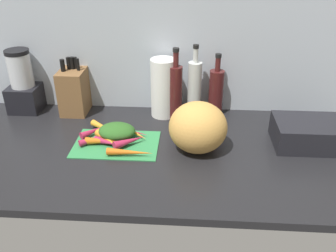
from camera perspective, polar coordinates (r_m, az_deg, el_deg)
The scene contains 23 objects.
ground_plane at distance 146.43cm, azimuth -1.98°, elevation -3.91°, with size 170.00×80.00×3.00cm, color black.
wall_back at distance 168.56cm, azimuth -0.86°, elevation 12.35°, with size 170.00×3.00×60.00cm, color #ADB7C1.
cutting_board at distance 148.71cm, azimuth -8.14°, elevation -2.80°, with size 34.20×22.79×0.80cm, color #338C4C.
carrot_0 at distance 146.68cm, azimuth -9.55°, elevation -2.55°, with size 2.90×2.90×11.67cm, color #B2264C.
carrot_1 at distance 150.55cm, azimuth -10.80°, elevation -1.86°, with size 2.60×2.60×16.92cm, color #B2264C.
carrot_2 at distance 147.25cm, azimuth -9.66°, elevation -2.42°, with size 2.92×2.92×17.26cm, color orange.
carrot_3 at distance 153.64cm, azimuth -7.46°, elevation -0.77°, with size 3.26×3.26×10.87cm, color orange.
carrot_4 at distance 152.44cm, azimuth -5.34°, elevation -1.04°, with size 2.57×2.57×14.56cm, color orange.
carrot_5 at distance 145.58cm, azimuth -6.13°, elevation -2.41°, with size 3.50×3.50×13.34cm, color #B2264C.
carrot_6 at distance 155.77cm, azimuth -11.63°, elevation -0.77°, with size 2.98×2.98×12.45cm, color #B2264C.
carrot_7 at distance 148.29cm, azimuth -9.56°, elevation -2.07°, with size 3.40×3.40×14.35cm, color orange.
carrot_8 at distance 156.75cm, azimuth -9.79°, elevation -0.43°, with size 2.78×2.78×17.22cm, color orange.
carrot_9 at distance 154.22cm, azimuth -5.91°, elevation -0.80°, with size 2.10×2.10×16.90cm, color #B2264C.
carrot_10 at distance 139.10cm, azimuth -6.03°, elevation -4.15°, with size 2.95×2.95×17.89cm, color orange.
carrot_greens_pile at distance 150.32cm, azimuth -8.07°, elevation -0.83°, with size 15.21×11.70×6.44cm, color #2D6023.
winter_squash at distance 139.32cm, azimuth 4.74°, elevation -0.23°, with size 22.61×20.61×20.41cm, color gold.
knife_block at distance 175.95cm, azimuth -14.55°, elevation 5.46°, with size 11.70×16.44×26.27cm.
blender_appliance at distance 184.07cm, azimuth -21.88°, elevation 6.02°, with size 14.22×14.22×29.74cm.
paper_towel_roll at distance 165.49cm, azimuth -0.77°, elevation 6.01°, with size 11.28×11.28×27.17cm, color white.
bottle_0 at distance 162.91cm, azimuth 1.20°, elevation 5.53°, with size 6.05×6.05×33.05cm.
bottle_1 at distance 165.05cm, azimuth 4.19°, elevation 5.90°, with size 6.21×6.21×33.95cm.
bottle_2 at distance 168.40cm, azimuth 7.58°, elevation 5.39°, with size 6.72×6.72×29.41cm.
dish_rack at distance 155.99cm, azimuth 21.41°, elevation -1.07°, with size 28.15×20.00×10.17cm, color black.
Camera 1 is at (13.27, -122.78, 77.19)cm, focal length 38.62 mm.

